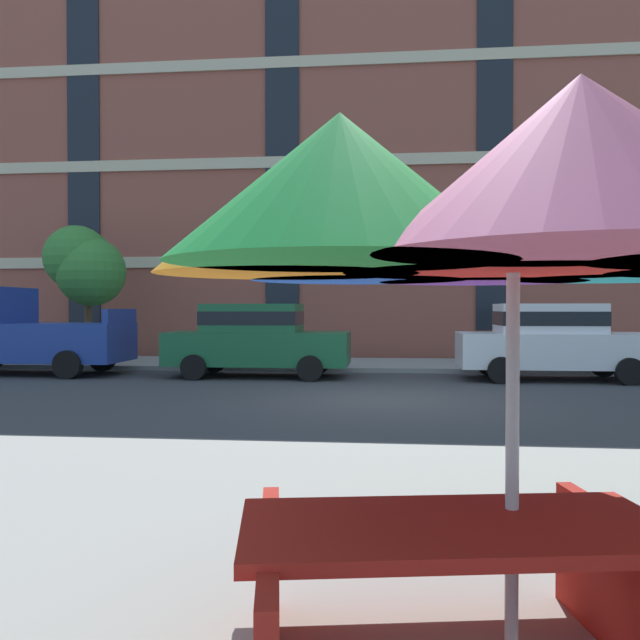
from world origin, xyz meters
TOP-DOWN VIEW (x-y plane):
  - ground_plane at (0.00, 0.00)m, footprint 120.00×120.00m
  - sidewalk_far at (0.00, 6.80)m, footprint 56.00×3.60m
  - apartment_building at (-0.00, 14.99)m, footprint 40.25×12.08m
  - pickup_blue at (-9.30, 3.70)m, footprint 5.10×2.12m
  - sedan_green at (-3.13, 3.70)m, footprint 4.40×1.98m
  - sedan_white at (3.87, 3.70)m, footprint 4.40×1.98m
  - street_tree_left at (-8.79, 6.37)m, footprint 2.40×2.23m
  - patio_umbrella at (0.62, -9.00)m, footprint 3.26×3.26m
  - picnic_table at (0.35, -9.21)m, footprint 2.03×1.80m

SIDE VIEW (x-z plane):
  - ground_plane at x=0.00m, z-range 0.00..0.00m
  - sidewalk_far at x=0.00m, z-range 0.00..0.12m
  - picnic_table at x=0.35m, z-range 0.10..0.87m
  - sedan_green at x=-3.13m, z-range 0.06..1.84m
  - sedan_white at x=3.87m, z-range 0.06..1.84m
  - pickup_blue at x=-9.30m, z-range -0.07..2.13m
  - patio_umbrella at x=0.62m, z-range 0.88..3.31m
  - street_tree_left at x=-8.79m, z-range 0.92..5.02m
  - apartment_building at x=0.00m, z-range 0.00..12.80m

